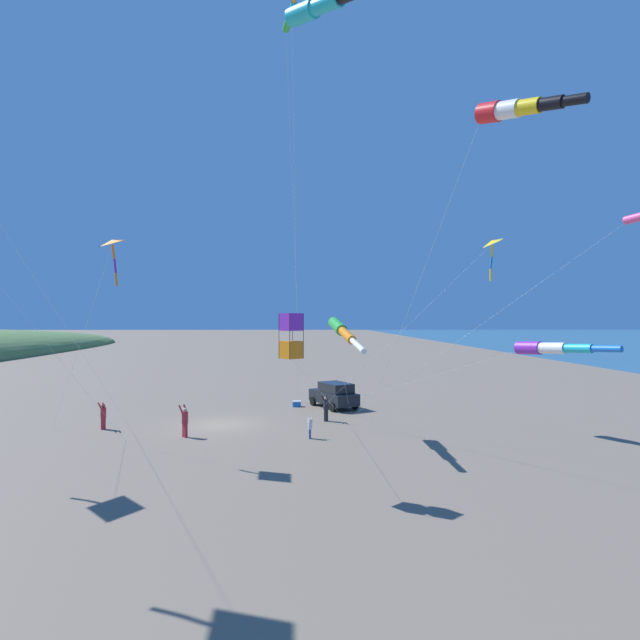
{
  "coord_description": "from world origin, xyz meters",
  "views": [
    {
      "loc": [
        -5.38,
        30.26,
        6.41
      ],
      "look_at": [
        -5.95,
        7.41,
        6.42
      ],
      "focal_mm": 27.56,
      "sensor_mm": 36.0,
      "label": 1
    }
  ],
  "objects_px": {
    "person_bystander_far": "(310,427)",
    "kite_windsock_rainbow_low_near": "(515,109)",
    "parked_car": "(334,395)",
    "kite_windsock_checkered_midright": "(290,18)",
    "person_child_green_jacket": "(103,414)",
    "kite_windsock_long_streamer_left": "(550,348)",
    "kite_delta_red_high_left": "(491,244)",
    "kite_box_orange_high_right": "(291,336)",
    "kite_windsock_striped_overhead": "(342,331)",
    "person_child_grey_jacket": "(185,420)",
    "cooler_box": "(297,404)",
    "kite_windsock_yellow_midlevel": "(325,4)",
    "person_adult_flyer": "(326,406)",
    "kite_delta_purple_drifting": "(112,244)"
  },
  "relations": [
    {
      "from": "cooler_box",
      "to": "kite_delta_red_high_left",
      "type": "height_order",
      "value": "kite_delta_red_high_left"
    },
    {
      "from": "kite_box_orange_high_right",
      "to": "kite_windsock_striped_overhead",
      "type": "xyz_separation_m",
      "value": [
        -2.49,
        -7.65,
        0.03
      ]
    },
    {
      "from": "kite_windsock_long_streamer_left",
      "to": "kite_delta_red_high_left",
      "type": "bearing_deg",
      "value": -37.94
    },
    {
      "from": "kite_windsock_rainbow_low_near",
      "to": "person_child_green_jacket",
      "type": "bearing_deg",
      "value": -34.71
    },
    {
      "from": "parked_car",
      "to": "kite_box_orange_high_right",
      "type": "distance_m",
      "value": 18.11
    },
    {
      "from": "cooler_box",
      "to": "kite_box_orange_high_right",
      "type": "bearing_deg",
      "value": 90.59
    },
    {
      "from": "kite_delta_red_high_left",
      "to": "cooler_box",
      "type": "bearing_deg",
      "value": -33.72
    },
    {
      "from": "person_child_green_jacket",
      "to": "cooler_box",
      "type": "bearing_deg",
      "value": -146.87
    },
    {
      "from": "kite_windsock_long_streamer_left",
      "to": "kite_windsock_rainbow_low_near",
      "type": "bearing_deg",
      "value": 58.46
    },
    {
      "from": "person_bystander_far",
      "to": "kite_windsock_rainbow_low_near",
      "type": "relative_size",
      "value": 0.07
    },
    {
      "from": "person_child_grey_jacket",
      "to": "person_bystander_far",
      "type": "height_order",
      "value": "person_child_grey_jacket"
    },
    {
      "from": "person_bystander_far",
      "to": "kite_windsock_striped_overhead",
      "type": "bearing_deg",
      "value": 171.8
    },
    {
      "from": "kite_windsock_long_streamer_left",
      "to": "kite_windsock_striped_overhead",
      "type": "bearing_deg",
      "value": 1.76
    },
    {
      "from": "person_bystander_far",
      "to": "kite_windsock_rainbow_low_near",
      "type": "distance_m",
      "value": 17.84
    },
    {
      "from": "person_child_green_jacket",
      "to": "kite_windsock_long_streamer_left",
      "type": "xyz_separation_m",
      "value": [
        -25.37,
        2.43,
        3.98
      ]
    },
    {
      "from": "person_adult_flyer",
      "to": "kite_windsock_striped_overhead",
      "type": "relative_size",
      "value": 0.15
    },
    {
      "from": "person_child_green_jacket",
      "to": "person_bystander_far",
      "type": "relative_size",
      "value": 1.38
    },
    {
      "from": "kite_windsock_checkered_midright",
      "to": "kite_windsock_rainbow_low_near",
      "type": "xyz_separation_m",
      "value": [
        -7.74,
        8.54,
        -8.18
      ]
    },
    {
      "from": "parked_car",
      "to": "kite_windsock_checkered_midright",
      "type": "relative_size",
      "value": 0.21
    },
    {
      "from": "person_adult_flyer",
      "to": "kite_windsock_rainbow_low_near",
      "type": "relative_size",
      "value": 0.11
    },
    {
      "from": "parked_car",
      "to": "kite_windsock_yellow_midlevel",
      "type": "distance_m",
      "value": 24.22
    },
    {
      "from": "cooler_box",
      "to": "kite_windsock_long_streamer_left",
      "type": "xyz_separation_m",
      "value": [
        -14.17,
        9.74,
        4.66
      ]
    },
    {
      "from": "parked_car",
      "to": "kite_delta_red_high_left",
      "type": "relative_size",
      "value": 0.4
    },
    {
      "from": "kite_delta_red_high_left",
      "to": "kite_windsock_rainbow_low_near",
      "type": "distance_m",
      "value": 13.45
    },
    {
      "from": "kite_box_orange_high_right",
      "to": "kite_windsock_striped_overhead",
      "type": "height_order",
      "value": "kite_box_orange_high_right"
    },
    {
      "from": "parked_car",
      "to": "person_adult_flyer",
      "type": "xyz_separation_m",
      "value": [
        0.78,
        4.84,
        -0.01
      ]
    },
    {
      "from": "parked_car",
      "to": "kite_windsock_yellow_midlevel",
      "type": "relative_size",
      "value": 0.22
    },
    {
      "from": "parked_car",
      "to": "kite_windsock_yellow_midlevel",
      "type": "bearing_deg",
      "value": 85.38
    },
    {
      "from": "parked_car",
      "to": "cooler_box",
      "type": "xyz_separation_m",
      "value": [
        2.75,
        -0.48,
        -0.74
      ]
    },
    {
      "from": "parked_car",
      "to": "kite_windsock_yellow_midlevel",
      "type": "xyz_separation_m",
      "value": [
        1.22,
        15.06,
        18.93
      ]
    },
    {
      "from": "kite_windsock_long_streamer_left",
      "to": "kite_delta_purple_drifting",
      "type": "bearing_deg",
      "value": 6.6
    },
    {
      "from": "parked_car",
      "to": "kite_windsock_striped_overhead",
      "type": "height_order",
      "value": "kite_windsock_striped_overhead"
    },
    {
      "from": "person_bystander_far",
      "to": "kite_windsock_long_streamer_left",
      "type": "bearing_deg",
      "value": -179.55
    },
    {
      "from": "parked_car",
      "to": "person_child_green_jacket",
      "type": "bearing_deg",
      "value": 26.07
    },
    {
      "from": "parked_car",
      "to": "kite_windsock_rainbow_low_near",
      "type": "relative_size",
      "value": 0.29
    },
    {
      "from": "kite_windsock_rainbow_low_near",
      "to": "person_bystander_far",
      "type": "bearing_deg",
      "value": -57.45
    },
    {
      "from": "person_adult_flyer",
      "to": "kite_windsock_striped_overhead",
      "type": "xyz_separation_m",
      "value": [
        -0.71,
        4.78,
        4.9
      ]
    },
    {
      "from": "person_child_green_jacket",
      "to": "kite_box_orange_high_right",
      "type": "bearing_deg",
      "value": 137.5
    },
    {
      "from": "kite_windsock_striped_overhead",
      "to": "kite_windsock_yellow_midlevel",
      "type": "bearing_deg",
      "value": 78.17
    },
    {
      "from": "person_child_green_jacket",
      "to": "kite_windsock_striped_overhead",
      "type": "bearing_deg",
      "value": 168.64
    },
    {
      "from": "parked_car",
      "to": "kite_windsock_long_streamer_left",
      "type": "distance_m",
      "value": 15.22
    },
    {
      "from": "kite_windsock_yellow_midlevel",
      "to": "kite_windsock_striped_overhead",
      "type": "relative_size",
      "value": 1.83
    },
    {
      "from": "kite_windsock_yellow_midlevel",
      "to": "kite_delta_red_high_left",
      "type": "bearing_deg",
      "value": -142.35
    },
    {
      "from": "person_bystander_far",
      "to": "kite_windsock_yellow_midlevel",
      "type": "height_order",
      "value": "kite_windsock_yellow_midlevel"
    },
    {
      "from": "person_bystander_far",
      "to": "kite_windsock_checkered_midright",
      "type": "xyz_separation_m",
      "value": [
        1.02,
        1.98,
        20.93
      ]
    },
    {
      "from": "cooler_box",
      "to": "kite_windsock_long_streamer_left",
      "type": "relative_size",
      "value": 0.05
    },
    {
      "from": "parked_car",
      "to": "kite_delta_purple_drifting",
      "type": "relative_size",
      "value": 0.45
    },
    {
      "from": "kite_windsock_checkered_midright",
      "to": "kite_windsock_rainbow_low_near",
      "type": "height_order",
      "value": "kite_windsock_checkered_midright"
    },
    {
      "from": "person_adult_flyer",
      "to": "person_child_grey_jacket",
      "type": "bearing_deg",
      "value": 27.18
    },
    {
      "from": "kite_windsock_checkered_midright",
      "to": "kite_delta_purple_drifting",
      "type": "height_order",
      "value": "kite_windsock_checkered_midright"
    }
  ]
}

